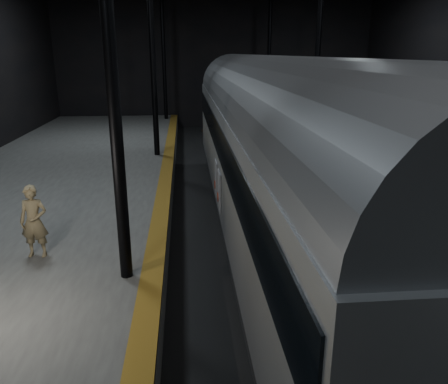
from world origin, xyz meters
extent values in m
plane|color=black|center=(0.00, 0.00, 0.00)|extent=(44.00, 44.00, 0.00)
cube|color=#4C4B49|center=(-7.50, 0.00, 0.50)|extent=(9.00, 43.80, 1.00)
cube|color=brown|center=(-3.25, 0.00, 1.00)|extent=(0.50, 43.80, 0.01)
cube|color=#3F3328|center=(-0.72, 0.00, 0.17)|extent=(0.08, 43.00, 0.14)
cube|color=#3F3328|center=(0.72, 0.00, 0.17)|extent=(0.08, 43.00, 0.14)
cube|color=black|center=(0.00, 0.00, 0.06)|extent=(2.40, 42.00, 0.12)
cylinder|color=black|center=(-3.80, -4.00, 6.00)|extent=(0.26, 0.26, 10.00)
cylinder|color=black|center=(-3.80, 8.00, 6.00)|extent=(0.26, 0.26, 10.00)
cylinder|color=black|center=(3.80, 8.00, 6.00)|extent=(0.26, 0.26, 10.00)
cylinder|color=black|center=(-3.80, 20.00, 6.00)|extent=(0.26, 0.26, 10.00)
cylinder|color=black|center=(3.80, 20.00, 6.00)|extent=(0.26, 0.26, 10.00)
cube|color=#ACAFB5|center=(0.00, -0.11, 2.62)|extent=(2.98, 20.57, 3.09)
cube|color=black|center=(0.00, -0.11, 0.69)|extent=(2.73, 20.16, 0.87)
cube|color=black|center=(0.00, -0.11, 3.34)|extent=(3.04, 20.26, 0.93)
cylinder|color=slate|center=(0.00, -0.11, 4.16)|extent=(2.92, 20.36, 2.92)
cube|color=black|center=(0.00, 7.09, 0.31)|extent=(1.85, 2.26, 0.36)
cube|color=silver|center=(-1.52, -1.14, 2.01)|extent=(0.04, 0.77, 1.08)
cube|color=silver|center=(-1.52, 0.10, 2.01)|extent=(0.04, 0.77, 1.08)
cylinder|color=maroon|center=(-1.54, -0.95, 1.75)|extent=(0.03, 0.27, 0.27)
cylinder|color=maroon|center=(-1.54, 0.28, 1.75)|extent=(0.03, 0.27, 0.27)
imported|color=#8F7D57|center=(-6.06, -2.80, 1.89)|extent=(0.66, 0.45, 1.77)
camera|label=1|loc=(-2.43, -12.77, 5.70)|focal=35.00mm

